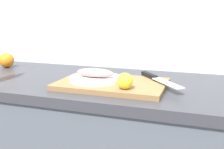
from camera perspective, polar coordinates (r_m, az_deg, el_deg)
name	(u,v)px	position (r m, az deg, el deg)	size (l,w,h in m)	color
back_wall	(122,3)	(1.51, 2.00, 14.60)	(3.20, 0.05, 2.50)	silver
cutting_board	(112,84)	(1.14, 0.00, -1.96)	(0.44, 0.29, 0.02)	olive
white_plate	(95,79)	(1.16, -3.49, -0.87)	(0.22, 0.22, 0.01)	white
fish_fillet	(95,73)	(1.15, -3.50, 0.37)	(0.16, 0.07, 0.04)	tan
chef_knife	(155,78)	(1.17, 8.98, -0.73)	(0.21, 0.24, 0.02)	silver
lemon_0	(125,81)	(1.02, 2.67, -1.36)	(0.06, 0.06, 0.06)	yellow
orange_0	(7,60)	(1.64, -20.98, 2.76)	(0.08, 0.08, 0.08)	orange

